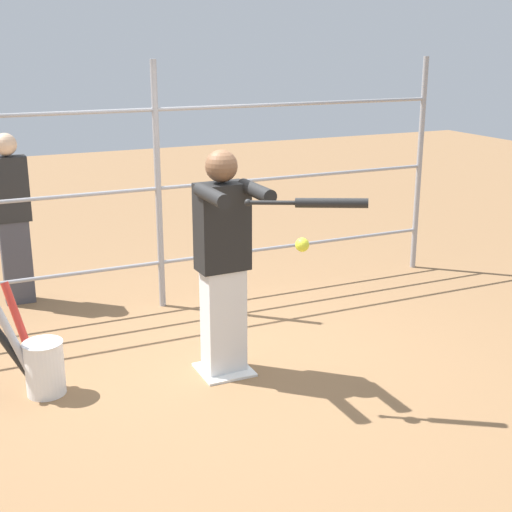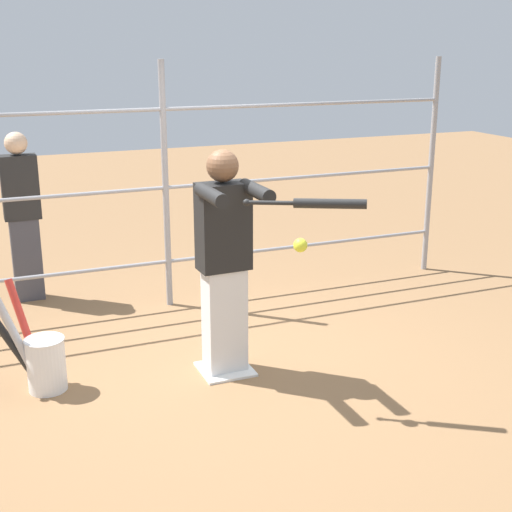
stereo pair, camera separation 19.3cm
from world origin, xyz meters
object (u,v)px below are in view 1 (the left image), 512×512
object	(u,v)px
softball_in_flight	(302,245)
bystander_behind_fence	(12,217)
bat_bucket	(39,362)
batter	(224,257)
baseball_bat_swinging	(321,203)

from	to	relation	value
softball_in_flight	bystander_behind_fence	xyz separation A→B (m)	(1.55, -3.01, -0.31)
softball_in_flight	bat_bucket	size ratio (longest dim) A/B	0.12
batter	softball_in_flight	world-z (taller)	batter
baseball_bat_swinging	bystander_behind_fence	xyz separation A→B (m)	(1.67, -3.03, -0.59)
baseball_bat_swinging	bystander_behind_fence	bearing A→B (deg)	-61.17
baseball_bat_swinging	bat_bucket	size ratio (longest dim) A/B	0.90
baseball_bat_swinging	bystander_behind_fence	world-z (taller)	bystander_behind_fence
batter	baseball_bat_swinging	xyz separation A→B (m)	(-0.41, 0.72, 0.52)
bat_bucket	bystander_behind_fence	size ratio (longest dim) A/B	0.47
batter	bat_bucket	size ratio (longest dim) A/B	2.20
bat_bucket	softball_in_flight	bearing A→B (deg)	150.42
softball_in_flight	bat_bucket	xyz separation A→B (m)	(1.66, -0.94, -0.94)
baseball_bat_swinging	bat_bucket	xyz separation A→B (m)	(1.78, -0.96, -1.22)
batter	baseball_bat_swinging	bearing A→B (deg)	119.80
softball_in_flight	bystander_behind_fence	bearing A→B (deg)	-62.80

